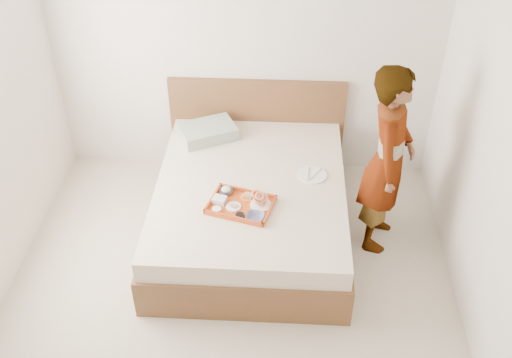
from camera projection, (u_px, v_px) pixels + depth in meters
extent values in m
cube|color=beige|center=(227.00, 321.00, 4.43)|extent=(3.50, 4.00, 0.01)
cube|color=silver|center=(244.00, 43.00, 5.20)|extent=(3.50, 0.01, 2.60)
cube|color=silver|center=(512.00, 195.00, 3.55)|extent=(0.01, 4.00, 2.60)
cube|color=brown|center=(251.00, 207.00, 5.05)|extent=(1.65, 2.00, 0.53)
cube|color=brown|center=(257.00, 125.00, 5.68)|extent=(1.65, 0.06, 0.95)
cube|color=#9FB6A2|center=(208.00, 132.00, 5.38)|extent=(0.58, 0.51, 0.12)
cube|color=#D0511A|center=(241.00, 205.00, 4.63)|extent=(0.57, 0.47, 0.04)
cylinder|color=white|center=(261.00, 205.00, 4.64)|extent=(0.21, 0.21, 0.01)
imported|color=#1B1E4A|center=(255.00, 217.00, 4.50)|extent=(0.17, 0.17, 0.03)
cylinder|color=black|center=(240.00, 216.00, 4.52)|extent=(0.09, 0.09, 0.03)
cylinder|color=white|center=(233.00, 207.00, 4.62)|extent=(0.15, 0.15, 0.01)
cylinder|color=orange|center=(248.00, 197.00, 4.71)|extent=(0.15, 0.15, 0.01)
imported|color=#1B1E4A|center=(226.00, 191.00, 4.75)|extent=(0.13, 0.13, 0.03)
cube|color=silver|center=(219.00, 200.00, 4.66)|extent=(0.12, 0.11, 0.04)
cylinder|color=white|center=(217.00, 210.00, 4.58)|extent=(0.09, 0.09, 0.02)
cylinder|color=white|center=(312.00, 175.00, 4.96)|extent=(0.32, 0.32, 0.01)
imported|color=#EEE4CF|center=(388.00, 160.00, 4.65)|extent=(0.52, 0.67, 1.63)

